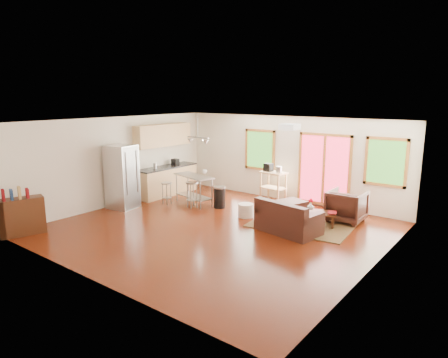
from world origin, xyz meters
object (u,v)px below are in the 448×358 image
Objects in this scene: refrigerator at (122,177)px; kitchen_cart at (273,176)px; rug at (302,224)px; loveseat at (287,220)px; coffee_table at (317,214)px; ottoman at (292,208)px; armchair at (347,205)px; island at (194,184)px.

refrigerator is 4.47m from kitchen_cart.
kitchen_cart is (-1.77, 1.46, 0.79)m from rug.
refrigerator is at bearing -133.61° from kitchen_cart.
kitchen_cart reaches higher than loveseat.
ottoman is (-0.91, 0.36, -0.10)m from coffee_table.
rug is 0.78m from ottoman.
kitchen_cart is (-1.76, 2.24, 0.49)m from loveseat.
armchair is at bearing 17.13° from ottoman.
island is (-2.93, -0.69, 0.38)m from ottoman.
armchair is 2.63m from kitchen_cart.
armchair is (0.45, 0.77, 0.14)m from coffee_table.
coffee_table is 2.53m from kitchen_cart.
loveseat is 2.89m from kitchen_cart.
loveseat is at bearing -65.96° from ottoman.
ottoman is at bearing 158.57° from coffee_table.
coffee_table is at bearing -21.43° from ottoman.
ottoman is at bearing 139.45° from rug.
loveseat is 1.39m from ottoman.
armchair is (0.78, 0.91, 0.44)m from rug.
kitchen_cart is (3.08, 3.23, -0.11)m from refrigerator.
coffee_table is 0.71× the size of island.
loveseat is at bearing -51.83° from kitchen_cart.
armchair is 0.62× the size of island.
kitchen_cart is at bearing 43.56° from island.
rug is 2.42m from kitchen_cart.
kitchen_cart reaches higher than island.
armchair is 4.43m from island.
island is at bearing -175.07° from coffee_table.
kitchen_cart is (-2.54, 0.55, 0.35)m from armchair.
island reaches higher than loveseat.
island is at bearing -166.82° from ottoman.
armchair is at bearing 15.36° from refrigerator.
kitchen_cart reaches higher than rug.
rug is at bearing -40.55° from ottoman.
kitchen_cart is at bearing 36.28° from refrigerator.
kitchen_cart is at bearing 140.42° from rug.
refrigerator reaches higher than rug.
rug is 1.52× the size of loveseat.
loveseat is 0.87× the size of refrigerator.
island is (1.34, 1.58, -0.32)m from refrigerator.
ottoman reaches higher than coffee_table.
ottoman reaches higher than rug.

